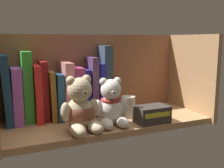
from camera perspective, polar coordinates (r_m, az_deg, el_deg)
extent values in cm
cube|color=tan|center=(89.28, -0.95, -8.32)|extent=(66.49, 24.96, 2.00)
cube|color=#955E3F|center=(98.03, -3.94, 1.77)|extent=(68.89, 1.20, 30.26)
cube|color=tan|center=(103.87, 16.62, 1.83)|extent=(1.60, 27.36, 30.26)
cube|color=navy|center=(89.20, -21.93, -1.11)|extent=(3.15, 13.04, 22.01)
cube|color=#A457C9|center=(89.70, -19.97, -2.26)|extent=(2.96, 12.64, 17.84)
cube|color=green|center=(89.50, -17.95, -0.55)|extent=(3.01, 9.51, 22.83)
cube|color=red|center=(90.20, -16.10, -1.77)|extent=(2.00, 14.35, 18.56)
cube|color=maroon|center=(90.42, -14.66, -1.33)|extent=(2.02, 10.34, 19.60)
cube|color=brown|center=(91.07, -13.27, -2.19)|extent=(2.11, 13.72, 16.54)
cube|color=navy|center=(91.59, -11.88, -2.38)|extent=(2.19, 14.78, 15.54)
cube|color=#CF7C7C|center=(91.86, -10.15, -1.17)|extent=(3.36, 14.24, 19.12)
cube|color=#982F62|center=(92.88, -8.05, -1.54)|extent=(3.38, 14.38, 17.32)
cube|color=navy|center=(93.85, -6.19, -1.68)|extent=(2.29, 11.06, 16.39)
cube|color=#533661|center=(94.28, -4.70, -0.34)|extent=(2.48, 11.93, 20.49)
cube|color=navy|center=(95.29, -3.30, -0.91)|extent=(1.94, 11.81, 18.19)
cube|color=#344759|center=(95.78, -1.74, 1.04)|extent=(3.06, 9.61, 24.40)
ellipsoid|color=beige|center=(78.19, -7.07, -6.44)|extent=(8.45, 7.76, 9.95)
sphere|color=beige|center=(76.05, -7.03, -1.23)|extent=(7.07, 7.07, 7.07)
sphere|color=beige|center=(75.03, -8.94, 0.72)|extent=(2.65, 2.65, 2.65)
sphere|color=beige|center=(77.09, -5.56, 1.03)|extent=(2.65, 2.65, 2.65)
sphere|color=beige|center=(73.91, -6.19, -1.86)|extent=(2.65, 2.65, 2.65)
sphere|color=black|center=(73.08, -5.87, -1.93)|extent=(0.93, 0.93, 0.93)
ellipsoid|color=beige|center=(74.00, -7.38, -10.00)|extent=(4.91, 7.15, 3.54)
ellipsoid|color=beige|center=(76.30, -3.60, -9.32)|extent=(4.91, 7.15, 3.54)
ellipsoid|color=beige|center=(75.70, -10.01, -6.08)|extent=(3.27, 3.27, 5.75)
ellipsoid|color=beige|center=(79.36, -4.00, -5.21)|extent=(3.27, 3.27, 5.75)
ellipsoid|color=brown|center=(78.13, -7.08, -6.26)|extent=(9.15, 8.45, 6.96)
ellipsoid|color=white|center=(83.23, -0.34, -5.68)|extent=(7.72, 7.08, 9.08)
sphere|color=white|center=(81.29, -0.25, -1.22)|extent=(6.46, 6.46, 6.46)
sphere|color=white|center=(80.65, -1.88, 0.51)|extent=(2.42, 2.42, 2.42)
sphere|color=white|center=(81.97, 1.16, 0.66)|extent=(2.42, 2.42, 2.42)
sphere|color=white|center=(79.23, 0.24, -1.79)|extent=(2.42, 2.42, 2.42)
sphere|color=black|center=(78.42, 0.43, -1.86)|extent=(0.85, 0.85, 0.85)
ellipsoid|color=white|center=(79.44, -1.14, -8.64)|extent=(4.26, 6.41, 3.23)
ellipsoid|color=white|center=(80.92, 2.28, -8.30)|extent=(4.26, 6.41, 3.23)
ellipsoid|color=white|center=(81.43, -3.00, -5.21)|extent=(2.89, 2.89, 5.24)
ellipsoid|color=white|center=(83.79, 2.43, -4.78)|extent=(2.89, 2.89, 5.24)
torus|color=#A22D2D|center=(82.43, -0.34, -3.49)|extent=(6.20, 6.20, 1.16)
cylinder|color=silver|center=(90.69, 3.62, -5.00)|extent=(4.94, 4.94, 7.26)
cube|color=#38332D|center=(86.29, 8.62, -6.49)|extent=(10.64, 6.88, 5.41)
cube|color=gold|center=(83.28, 9.93, -6.64)|extent=(9.05, 0.16, 1.52)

